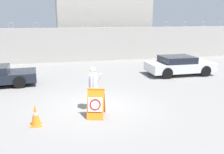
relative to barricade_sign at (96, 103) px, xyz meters
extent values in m
plane|color=gray|center=(0.14, 0.97, -0.54)|extent=(90.00, 90.00, 0.00)
cube|color=#ADA8A0|center=(0.14, 12.12, 0.85)|extent=(36.00, 0.30, 2.79)
torus|color=gray|center=(-4.49, 12.12, 2.47)|extent=(0.47, 0.03, 0.47)
torus|color=gray|center=(-2.63, 12.12, 2.47)|extent=(0.47, 0.03, 0.47)
torus|color=gray|center=(-0.78, 12.12, 2.47)|extent=(0.47, 0.03, 0.47)
torus|color=gray|center=(1.07, 12.12, 2.47)|extent=(0.47, 0.03, 0.47)
torus|color=gray|center=(2.92, 12.12, 2.47)|extent=(0.47, 0.03, 0.47)
torus|color=gray|center=(4.78, 12.12, 2.47)|extent=(0.47, 0.03, 0.47)
torus|color=gray|center=(6.63, 12.12, 2.47)|extent=(0.47, 0.03, 0.47)
torus|color=gray|center=(8.48, 12.12, 2.47)|extent=(0.47, 0.03, 0.47)
torus|color=gray|center=(10.33, 12.12, 2.47)|extent=(0.47, 0.03, 0.47)
torus|color=gray|center=(12.19, 12.12, 2.47)|extent=(0.47, 0.03, 0.47)
torus|color=gray|center=(14.04, 12.12, 2.47)|extent=(0.47, 0.03, 0.47)
cube|color=#B2ADA3|center=(3.56, 17.69, 2.77)|extent=(8.91, 7.10, 6.61)
cube|color=orange|center=(-0.05, -0.14, -0.02)|extent=(0.72, 0.61, 1.05)
cube|color=orange|center=(0.08, 0.25, -0.02)|extent=(0.72, 0.61, 1.05)
cube|color=orange|center=(0.02, 0.05, 0.52)|extent=(0.64, 0.26, 0.05)
cube|color=white|center=(-0.06, -0.18, 0.00)|extent=(0.56, 0.36, 0.49)
torus|color=red|center=(-0.06, -0.19, 0.00)|extent=(0.46, 0.32, 0.41)
cylinder|color=#232838|center=(-0.01, 0.71, -0.12)|extent=(0.15, 0.15, 0.83)
cylinder|color=#232838|center=(0.07, 0.87, -0.12)|extent=(0.15, 0.15, 0.83)
cube|color=silver|center=(0.03, 0.79, 0.62)|extent=(0.39, 0.49, 0.64)
sphere|color=beige|center=(0.03, 0.79, 1.09)|extent=(0.23, 0.23, 0.23)
cylinder|color=silver|center=(-0.09, 0.55, 0.63)|extent=(0.09, 0.09, 0.61)
cylinder|color=silver|center=(0.24, 0.98, 0.60)|extent=(0.34, 0.23, 0.59)
cube|color=orange|center=(-2.17, -0.31, -0.52)|extent=(0.40, 0.40, 0.03)
cone|color=orange|center=(-2.17, -0.31, -0.14)|extent=(0.34, 0.34, 0.73)
cylinder|color=white|center=(-2.17, -0.31, -0.11)|extent=(0.17, 0.17, 0.10)
cylinder|color=black|center=(-3.37, 6.48, -0.21)|extent=(0.66, 0.24, 0.65)
cylinder|color=black|center=(-3.26, 4.72, -0.21)|extent=(0.66, 0.24, 0.65)
cylinder|color=black|center=(7.81, 6.62, -0.20)|extent=(0.69, 0.20, 0.69)
cylinder|color=black|center=(7.81, 4.79, -0.20)|extent=(0.69, 0.20, 0.69)
cylinder|color=black|center=(5.20, 6.61, -0.20)|extent=(0.69, 0.20, 0.69)
cylinder|color=black|center=(5.20, 4.78, -0.20)|extent=(0.69, 0.20, 0.69)
cube|color=silver|center=(6.51, 5.70, -0.02)|extent=(4.22, 1.95, 0.56)
cube|color=black|center=(6.29, 5.70, 0.46)|extent=(2.03, 1.76, 0.40)
camera|label=1|loc=(-1.48, -8.72, 3.14)|focal=40.00mm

